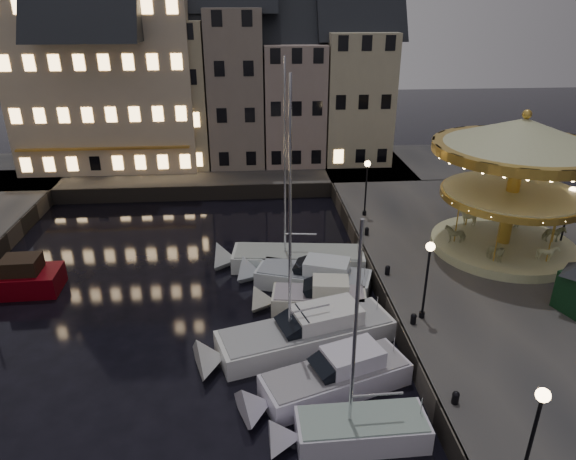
{
  "coord_description": "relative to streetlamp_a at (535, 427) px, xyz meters",
  "views": [
    {
      "loc": [
        -1.23,
        -20.15,
        15.87
      ],
      "look_at": [
        1.0,
        8.0,
        3.2
      ],
      "focal_mm": 32.0,
      "sensor_mm": 36.0,
      "label": 1
    }
  ],
  "objects": [
    {
      "name": "streetlamp_b",
      "position": [
        0.0,
        10.0,
        0.0
      ],
      "size": [
        0.44,
        0.44,
        4.17
      ],
      "color": "black",
      "rests_on": "quay_east"
    },
    {
      "name": "quaywall_e",
      "position": [
        -1.2,
        15.0,
        -3.37
      ],
      "size": [
        0.15,
        44.0,
        1.3
      ],
      "primitive_type": "cube",
      "color": "#47423A",
      "rests_on": "ground"
    },
    {
      "name": "motorboat_f",
      "position": [
        -6.02,
        18.3,
        -3.49
      ],
      "size": [
        9.58,
        3.48,
        12.67
      ],
      "color": "silver",
      "rests_on": "ground"
    },
    {
      "name": "quay_east",
      "position": [
        6.8,
        15.0,
        -3.37
      ],
      "size": [
        16.0,
        56.0,
        1.3
      ],
      "primitive_type": "cube",
      "color": "#474442",
      "rests_on": "ground"
    },
    {
      "name": "motorboat_c",
      "position": [
        -6.21,
        9.81,
        -3.34
      ],
      "size": [
        9.88,
        5.16,
        13.19
      ],
      "color": "white",
      "rests_on": "ground"
    },
    {
      "name": "townhouse_nc",
      "position": [
        -15.2,
        39.0,
        4.76
      ],
      "size": [
        6.82,
        8.0,
        14.8
      ],
      "color": "tan",
      "rests_on": "quay_north"
    },
    {
      "name": "ground",
      "position": [
        -7.2,
        9.0,
        -4.02
      ],
      "size": [
        160.0,
        160.0,
        0.0
      ],
      "primitive_type": "plane",
      "color": "black",
      "rests_on": "ground"
    },
    {
      "name": "bollard_c",
      "position": [
        -0.6,
        14.5,
        -2.41
      ],
      "size": [
        0.3,
        0.3,
        0.57
      ],
      "color": "black",
      "rests_on": "quay_east"
    },
    {
      "name": "streetlamp_d",
      "position": [
        11.3,
        17.0,
        0.0
      ],
      "size": [
        0.44,
        0.44,
        4.17
      ],
      "color": "black",
      "rests_on": "quay_east"
    },
    {
      "name": "motorboat_e",
      "position": [
        -5.2,
        15.65,
        -3.38
      ],
      "size": [
        7.78,
        4.56,
        2.15
      ],
      "color": "silver",
      "rests_on": "ground"
    },
    {
      "name": "red_fishing_boat",
      "position": [
        -23.22,
        16.44,
        -3.33
      ],
      "size": [
        7.11,
        2.64,
        5.81
      ],
      "color": "#5D010A",
      "rests_on": "ground"
    },
    {
      "name": "hotel_corner",
      "position": [
        -21.2,
        39.0,
        5.76
      ],
      "size": [
        17.6,
        9.0,
        16.8
      ],
      "color": "beige",
      "rests_on": "quay_north"
    },
    {
      "name": "townhouse_nb",
      "position": [
        -21.25,
        39.0,
        4.26
      ],
      "size": [
        6.16,
        8.0,
        13.8
      ],
      "color": "gray",
      "rests_on": "quay_north"
    },
    {
      "name": "motorboat_d",
      "position": [
        -5.22,
        13.11,
        -3.38
      ],
      "size": [
        6.3,
        2.74,
        2.15
      ],
      "color": "silver",
      "rests_on": "ground"
    },
    {
      "name": "bollard_d",
      "position": [
        -0.6,
        20.0,
        -2.41
      ],
      "size": [
        0.3,
        0.3,
        0.57
      ],
      "color": "black",
      "rests_on": "quay_east"
    },
    {
      "name": "carousel",
      "position": [
        7.55,
        17.13,
        3.14
      ],
      "size": [
        10.17,
        10.17,
        8.9
      ],
      "color": "#B7BB87",
      "rests_on": "quay_east"
    },
    {
      "name": "motorboat_b",
      "position": [
        -5.3,
        6.44,
        -3.38
      ],
      "size": [
        7.63,
        4.46,
        2.15
      ],
      "color": "silver",
      "rests_on": "ground"
    },
    {
      "name": "bollard_b",
      "position": [
        -0.6,
        9.5,
        -2.41
      ],
      "size": [
        0.3,
        0.3,
        0.57
      ],
      "color": "black",
      "rests_on": "quay_east"
    },
    {
      "name": "townhouse_na",
      "position": [
        -26.7,
        39.0,
        3.76
      ],
      "size": [
        5.5,
        8.0,
        12.8
      ],
      "color": "gray",
      "rests_on": "quay_north"
    },
    {
      "name": "quaywall_n",
      "position": [
        -13.2,
        31.0,
        -3.37
      ],
      "size": [
        48.0,
        0.15,
        1.3
      ],
      "primitive_type": "cube",
      "color": "#47423A",
      "rests_on": "ground"
    },
    {
      "name": "motorboat_a",
      "position": [
        -4.94,
        3.62,
        -3.48
      ],
      "size": [
        6.17,
        2.06,
        10.23
      ],
      "color": "silver",
      "rests_on": "ground"
    },
    {
      "name": "townhouse_ne",
      "position": [
        -4.0,
        39.0,
        3.76
      ],
      "size": [
        6.16,
        8.0,
        12.8
      ],
      "color": "gray",
      "rests_on": "quay_north"
    },
    {
      "name": "townhouse_nf",
      "position": [
        2.05,
        39.0,
        4.26
      ],
      "size": [
        6.82,
        8.0,
        13.8
      ],
      "color": "#B1A889",
      "rests_on": "quay_north"
    },
    {
      "name": "bollard_a",
      "position": [
        -0.6,
        4.0,
        -2.41
      ],
      "size": [
        0.3,
        0.3,
        0.57
      ],
      "color": "black",
      "rests_on": "quay_east"
    },
    {
      "name": "quay_north",
      "position": [
        -15.2,
        37.0,
        -3.37
      ],
      "size": [
        44.0,
        12.0,
        1.3
      ],
      "primitive_type": "cube",
      "color": "#474442",
      "rests_on": "ground"
    },
    {
      "name": "townhouse_nd",
      "position": [
        -9.45,
        39.0,
        5.26
      ],
      "size": [
        5.5,
        8.0,
        15.8
      ],
      "color": "gray",
      "rests_on": "quay_north"
    },
    {
      "name": "streetlamp_a",
      "position": [
        0.0,
        0.0,
        0.0
      ],
      "size": [
        0.44,
        0.44,
        4.17
      ],
      "color": "black",
      "rests_on": "quay_east"
    },
    {
      "name": "streetlamp_c",
      "position": [
        0.0,
        23.5,
        0.0
      ],
      "size": [
        0.44,
        0.44,
        4.17
      ],
      "color": "black",
      "rests_on": "quay_east"
    }
  ]
}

